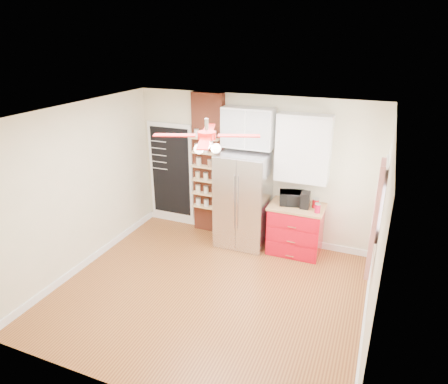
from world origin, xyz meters
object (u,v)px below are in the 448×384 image
at_px(red_cabinet, 295,229).
at_px(canister_left, 318,208).
at_px(ceiling_fan, 207,136).
at_px(toaster_oven, 292,198).
at_px(coffee_maker, 305,200).
at_px(fridge, 243,200).
at_px(pantry_jar_oats, 199,161).

relative_size(red_cabinet, canister_left, 6.30).
distance_m(ceiling_fan, toaster_oven, 2.36).
bearing_deg(canister_left, red_cabinet, 157.58).
distance_m(red_cabinet, ceiling_fan, 2.75).
bearing_deg(coffee_maker, toaster_oven, 164.27).
bearing_deg(canister_left, coffee_maker, 151.26).
relative_size(fridge, toaster_oven, 4.13).
distance_m(coffee_maker, pantry_jar_oats, 2.09).
height_order(fridge, toaster_oven, fridge).
xyz_separation_m(red_cabinet, coffee_maker, (0.13, -0.02, 0.59)).
xyz_separation_m(fridge, ceiling_fan, (0.05, -1.63, 1.55)).
bearing_deg(ceiling_fan, red_cabinet, 61.29).
xyz_separation_m(fridge, pantry_jar_oats, (-0.95, 0.16, 0.57)).
xyz_separation_m(toaster_oven, coffee_maker, (0.24, -0.05, 0.02)).
distance_m(red_cabinet, pantry_jar_oats, 2.16).
distance_m(ceiling_fan, pantry_jar_oats, 2.27).
bearing_deg(ceiling_fan, coffee_maker, 57.57).
xyz_separation_m(ceiling_fan, canister_left, (1.29, 1.53, -1.45)).
xyz_separation_m(fridge, red_cabinet, (0.97, 0.05, -0.42)).
bearing_deg(pantry_jar_oats, toaster_oven, -2.73).
xyz_separation_m(ceiling_fan, coffee_maker, (1.05, 1.66, -1.39)).
relative_size(ceiling_fan, pantry_jar_oats, 10.06).
bearing_deg(pantry_jar_oats, red_cabinet, -3.28).
relative_size(red_cabinet, toaster_oven, 2.22).
height_order(coffee_maker, canister_left, coffee_maker).
bearing_deg(canister_left, pantry_jar_oats, 173.45).
distance_m(ceiling_fan, canister_left, 2.47).
distance_m(toaster_oven, canister_left, 0.51).
bearing_deg(toaster_oven, canister_left, -36.28).
height_order(fridge, coffee_maker, fridge).
bearing_deg(red_cabinet, toaster_oven, 167.09).
bearing_deg(toaster_oven, fridge, 169.01).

